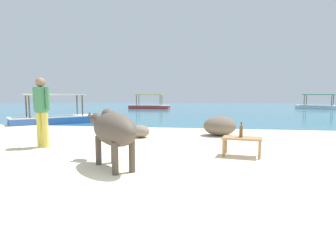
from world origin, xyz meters
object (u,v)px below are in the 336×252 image
person_standing (42,107)px  boat_white (318,106)px  boat_blue (55,117)px  low_bench_table (242,140)px  boat_red (149,106)px  cow (113,129)px  bottle (241,131)px

person_standing → boat_white: person_standing is taller
boat_blue → person_standing: bearing=-105.7°
low_bench_table → boat_red: size_ratio=0.22×
person_standing → boat_blue: person_standing is taller
cow → person_standing: person_standing is taller
cow → boat_white: (10.69, 22.46, -0.40)m
cow → person_standing: (-2.30, 1.57, 0.29)m
bottle → boat_blue: size_ratio=0.09×
boat_blue → low_bench_table: bearing=-81.4°
bottle → boat_blue: bearing=142.3°
person_standing → boat_blue: (-2.89, 5.41, -0.70)m
boat_red → boat_blue: size_ratio=1.07×
person_standing → boat_white: 24.61m
person_standing → boat_white: bearing=166.1°
bottle → boat_white: boat_white is taller
cow → boat_white: 24.88m
bottle → low_bench_table: bearing=18.4°
bottle → boat_red: (-6.30, 19.29, -0.25)m
boat_red → boat_white: size_ratio=0.99×
cow → boat_white: size_ratio=0.41×
boat_white → bottle: bearing=98.0°
bottle → person_standing: size_ratio=0.18×
bottle → person_standing: bearing=176.1°
boat_red → boat_white: same height
cow → low_bench_table: (2.22, 1.27, -0.33)m
cow → boat_red: 20.96m
low_bench_table → person_standing: size_ratio=0.51×
low_bench_table → boat_red: bearing=117.7°
boat_red → boat_blue: same height
low_bench_table → boat_blue: (-7.41, 5.71, -0.07)m
cow → boat_red: (-4.11, 20.55, -0.40)m
bottle → boat_white: 22.84m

